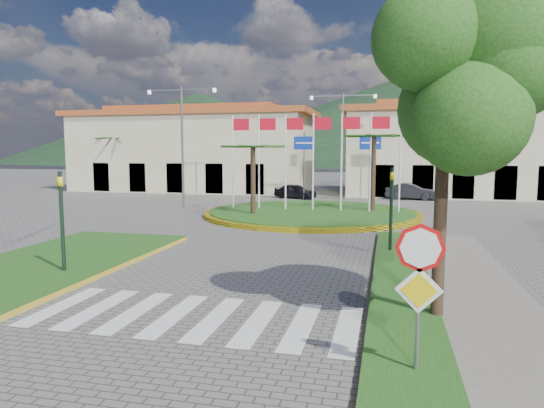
% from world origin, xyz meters
% --- Properties ---
extents(ground, '(160.00, 160.00, 0.00)m').
position_xyz_m(ground, '(0.00, 0.00, 0.00)').
color(ground, slate).
rests_on(ground, ground).
extents(sidewalk_right, '(4.00, 28.00, 0.15)m').
position_xyz_m(sidewalk_right, '(6.00, 2.00, 0.07)').
color(sidewalk_right, gray).
rests_on(sidewalk_right, ground).
extents(verge_right, '(1.60, 28.00, 0.18)m').
position_xyz_m(verge_right, '(4.80, 2.00, 0.09)').
color(verge_right, '#1D4B15').
rests_on(verge_right, ground).
extents(median_left, '(5.00, 14.00, 0.18)m').
position_xyz_m(median_left, '(-6.50, 6.00, 0.09)').
color(median_left, '#1D4B15').
rests_on(median_left, ground).
extents(crosswalk, '(8.00, 3.00, 0.01)m').
position_xyz_m(crosswalk, '(0.00, 4.00, 0.01)').
color(crosswalk, silver).
rests_on(crosswalk, ground).
extents(roundabout_island, '(12.70, 12.70, 6.00)m').
position_xyz_m(roundabout_island, '(0.00, 22.00, 0.18)').
color(roundabout_island, yellow).
rests_on(roundabout_island, ground).
extents(stop_sign, '(0.80, 0.11, 2.65)m').
position_xyz_m(stop_sign, '(4.90, 1.96, 1.79)').
color(stop_sign, slate).
rests_on(stop_sign, ground).
extents(deciduous_tree, '(3.60, 3.60, 6.80)m').
position_xyz_m(deciduous_tree, '(5.50, 5.00, 5.18)').
color(deciduous_tree, black).
rests_on(deciduous_tree, ground).
extents(traffic_light_left, '(0.15, 0.18, 3.20)m').
position_xyz_m(traffic_light_left, '(-5.20, 6.50, 1.94)').
color(traffic_light_left, black).
rests_on(traffic_light_left, ground).
extents(traffic_light_right, '(0.15, 0.18, 3.20)m').
position_xyz_m(traffic_light_right, '(4.50, 12.00, 1.94)').
color(traffic_light_right, black).
rests_on(traffic_light_right, ground).
extents(traffic_light_far, '(0.18, 0.15, 3.20)m').
position_xyz_m(traffic_light_far, '(8.00, 26.00, 1.94)').
color(traffic_light_far, black).
rests_on(traffic_light_far, ground).
extents(direction_sign_west, '(1.60, 0.14, 5.20)m').
position_xyz_m(direction_sign_west, '(-2.00, 30.97, 3.53)').
color(direction_sign_west, slate).
rests_on(direction_sign_west, ground).
extents(direction_sign_east, '(1.60, 0.14, 5.20)m').
position_xyz_m(direction_sign_east, '(3.00, 30.97, 3.53)').
color(direction_sign_east, slate).
rests_on(direction_sign_east, ground).
extents(street_lamp_centre, '(4.80, 0.16, 8.00)m').
position_xyz_m(street_lamp_centre, '(1.00, 30.00, 4.50)').
color(street_lamp_centre, slate).
rests_on(street_lamp_centre, ground).
extents(street_lamp_west, '(4.80, 0.16, 8.00)m').
position_xyz_m(street_lamp_west, '(-9.00, 24.00, 4.50)').
color(street_lamp_west, slate).
rests_on(street_lamp_west, ground).
extents(building_left, '(23.32, 9.54, 8.05)m').
position_xyz_m(building_left, '(-14.00, 38.00, 3.90)').
color(building_left, '#BFB690').
rests_on(building_left, ground).
extents(building_right, '(19.08, 9.54, 8.05)m').
position_xyz_m(building_right, '(10.00, 38.00, 3.90)').
color(building_right, '#BFB690').
rests_on(building_right, ground).
extents(hill_far_west, '(140.00, 140.00, 22.00)m').
position_xyz_m(hill_far_west, '(-55.00, 140.00, 11.00)').
color(hill_far_west, black).
rests_on(hill_far_west, ground).
extents(hill_far_mid, '(180.00, 180.00, 30.00)m').
position_xyz_m(hill_far_mid, '(15.00, 160.00, 15.00)').
color(hill_far_mid, black).
rests_on(hill_far_mid, ground).
extents(hill_near_back, '(110.00, 110.00, 16.00)m').
position_xyz_m(hill_near_back, '(-10.00, 130.00, 8.00)').
color(hill_near_back, black).
rests_on(hill_near_back, ground).
extents(white_van, '(5.18, 3.57, 1.32)m').
position_xyz_m(white_van, '(-10.48, 36.32, 0.66)').
color(white_van, '#BBBBBD').
rests_on(white_van, ground).
extents(car_dark_a, '(3.72, 2.44, 1.18)m').
position_xyz_m(car_dark_a, '(-2.86, 31.94, 0.59)').
color(car_dark_a, black).
rests_on(car_dark_a, ground).
extents(car_dark_b, '(4.03, 1.86, 1.28)m').
position_xyz_m(car_dark_b, '(6.14, 33.19, 0.64)').
color(car_dark_b, black).
rests_on(car_dark_b, ground).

